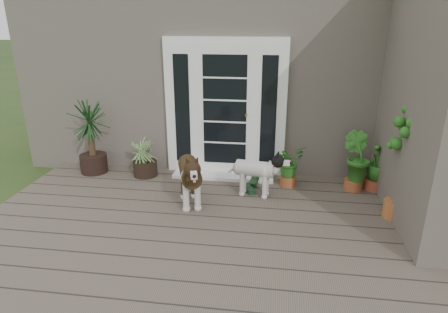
# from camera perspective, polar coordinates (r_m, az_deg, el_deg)

# --- Properties ---
(deck) EXTENTS (6.20, 4.60, 0.12)m
(deck) POSITION_cam_1_polar(r_m,az_deg,el_deg) (4.49, -1.15, -13.68)
(deck) COLOR #6B5B4C
(deck) RESTS_ON ground
(house_main) EXTENTS (7.40, 4.00, 3.10)m
(house_main) POSITION_cam_1_polar(r_m,az_deg,el_deg) (8.03, 3.66, 12.76)
(house_main) COLOR #665E54
(house_main) RESTS_ON ground
(door_unit) EXTENTS (1.90, 0.14, 2.15)m
(door_unit) POSITION_cam_1_polar(r_m,az_deg,el_deg) (6.10, 0.17, 7.13)
(door_unit) COLOR white
(door_unit) RESTS_ON deck
(door_step) EXTENTS (1.60, 0.40, 0.05)m
(door_step) POSITION_cam_1_polar(r_m,az_deg,el_deg) (6.23, -0.09, -2.74)
(door_step) COLOR white
(door_step) RESTS_ON deck
(brindle_dog) EXTENTS (0.62, 0.93, 0.71)m
(brindle_dog) POSITION_cam_1_polar(r_m,az_deg,el_deg) (5.22, -5.05, -3.52)
(brindle_dog) COLOR #3E2E16
(brindle_dog) RESTS_ON deck
(white_dog) EXTENTS (0.76, 0.41, 0.60)m
(white_dog) POSITION_cam_1_polar(r_m,az_deg,el_deg) (5.50, 4.57, -2.87)
(white_dog) COLOR white
(white_dog) RESTS_ON deck
(spider_plant) EXTENTS (0.83, 0.83, 0.68)m
(spider_plant) POSITION_cam_1_polar(r_m,az_deg,el_deg) (6.29, -11.65, 0.12)
(spider_plant) COLOR #809259
(spider_plant) RESTS_ON deck
(yucca) EXTENTS (1.07, 1.07, 1.19)m
(yucca) POSITION_cam_1_polar(r_m,az_deg,el_deg) (6.59, -19.06, 2.67)
(yucca) COLOR black
(yucca) RESTS_ON deck
(herb_a) EXTENTS (0.61, 0.61, 0.55)m
(herb_a) POSITION_cam_1_polar(r_m,az_deg,el_deg) (5.89, 9.51, -1.76)
(herb_a) COLOR #18551B
(herb_a) RESTS_ON deck
(herb_b) EXTENTS (0.62, 0.62, 0.66)m
(herb_b) POSITION_cam_1_polar(r_m,az_deg,el_deg) (5.97, 18.74, -1.74)
(herb_b) COLOR #23601B
(herb_b) RESTS_ON deck
(herb_c) EXTENTS (0.53, 0.53, 0.59)m
(herb_c) POSITION_cam_1_polar(r_m,az_deg,el_deg) (6.11, 21.54, -1.95)
(herb_c) COLOR #265418
(herb_c) RESTS_ON deck
(sapling) EXTENTS (0.54, 0.54, 1.63)m
(sapling) POSITION_cam_1_polar(r_m,az_deg,el_deg) (5.18, 25.02, -0.17)
(sapling) COLOR #1C6523
(sapling) RESTS_ON deck
(clog_left) EXTENTS (0.23, 0.31, 0.09)m
(clog_left) POSITION_cam_1_polar(r_m,az_deg,el_deg) (5.71, 3.75, -4.80)
(clog_left) COLOR black
(clog_left) RESTS_ON deck
(clog_right) EXTENTS (0.21, 0.36, 0.10)m
(clog_right) POSITION_cam_1_polar(r_m,az_deg,el_deg) (5.94, 4.40, -3.73)
(clog_right) COLOR #173916
(clog_right) RESTS_ON deck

